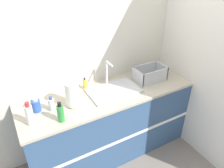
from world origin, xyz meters
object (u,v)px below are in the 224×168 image
object	(u,v)px
bottle_white_spray	(30,115)
soap_dispenser	(85,84)
bottle_clear	(52,104)
bottle_green	(61,113)
sink	(113,90)
dish_rack	(150,75)
bottle_blue	(36,105)
paper_towel_roll	(72,94)

from	to	relation	value
bottle_white_spray	soap_dispenser	distance (m)	0.73
bottle_clear	bottle_green	distance (m)	0.20
sink	dish_rack	world-z (taller)	sink
bottle_clear	bottle_green	world-z (taller)	bottle_green
bottle_blue	dish_rack	bearing A→B (deg)	-2.06
paper_towel_roll	soap_dispenser	xyz separation A→B (m)	(0.23, 0.24, -0.07)
dish_rack	bottle_green	distance (m)	1.18
bottle_clear	soap_dispenser	bearing A→B (deg)	25.30
bottle_clear	bottle_green	size ratio (longest dim) A/B	0.76
dish_rack	soap_dispenser	distance (m)	0.78
sink	dish_rack	distance (m)	0.51
bottle_clear	bottle_white_spray	world-z (taller)	bottle_white_spray
bottle_clear	bottle_green	bearing A→B (deg)	-81.92
bottle_white_spray	bottle_clear	bearing A→B (deg)	26.27
bottle_clear	sink	bearing A→B (deg)	0.19
dish_rack	bottle_white_spray	xyz separation A→B (m)	(-1.41, -0.12, 0.04)
paper_towel_roll	bottle_blue	bearing A→B (deg)	165.11
soap_dispenser	sink	bearing A→B (deg)	-39.20
bottle_blue	soap_dispenser	xyz separation A→B (m)	(0.57, 0.15, -0.00)
paper_towel_roll	bottle_green	size ratio (longest dim) A/B	1.31
dish_rack	bottle_clear	xyz separation A→B (m)	(-1.19, -0.01, 0.00)
paper_towel_roll	bottle_blue	world-z (taller)	paper_towel_roll
dish_rack	paper_towel_roll	bearing A→B (deg)	-177.51
bottle_blue	bottle_clear	bearing A→B (deg)	-24.30
paper_towel_roll	bottle_white_spray	world-z (taller)	paper_towel_roll
sink	bottle_blue	distance (m)	0.82
paper_towel_roll	dish_rack	bearing A→B (deg)	2.49
sink	bottle_white_spray	world-z (taller)	sink
sink	bottle_blue	world-z (taller)	sink
dish_rack	bottle_white_spray	size ratio (longest dim) A/B	1.55
bottle_clear	bottle_green	xyz separation A→B (m)	(0.03, -0.20, 0.02)
bottle_white_spray	bottle_green	bearing A→B (deg)	-19.78
sink	bottle_blue	size ratio (longest dim) A/B	3.85
paper_towel_roll	bottle_green	distance (m)	0.25
soap_dispenser	bottle_green	bearing A→B (deg)	-135.21
bottle_blue	soap_dispenser	distance (m)	0.59
dish_rack	bottle_white_spray	distance (m)	1.42
bottle_white_spray	soap_dispenser	size ratio (longest dim) A/B	1.72
bottle_clear	paper_towel_roll	bearing A→B (deg)	-8.29
bottle_green	bottle_white_spray	bearing A→B (deg)	160.22
sink	bottle_white_spray	size ratio (longest dim) A/B	2.38
bottle_clear	soap_dispenser	xyz separation A→B (m)	(0.44, 0.21, -0.01)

